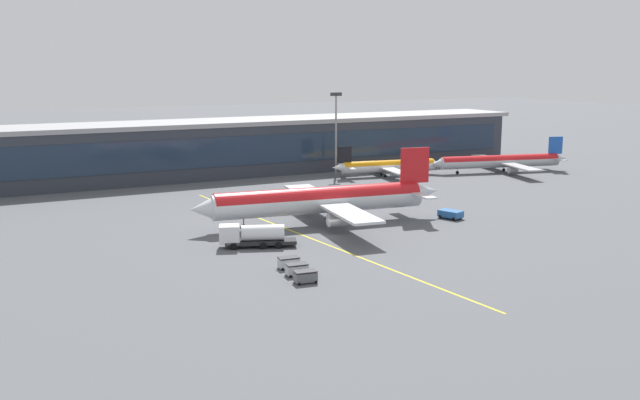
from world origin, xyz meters
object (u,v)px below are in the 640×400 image
at_px(baggage_cart_0, 305,276).
at_px(baggage_cart_1, 297,269).
at_px(main_airliner, 321,200).
at_px(baggage_cart_2, 289,262).
at_px(commuter_jet_near, 501,161).
at_px(pushback_tug, 450,214).
at_px(commuter_jet_far, 388,166).
at_px(fuel_tanker, 252,235).

height_order(baggage_cart_0, baggage_cart_1, same).
distance_m(main_airliner, baggage_cart_0, 30.89).
distance_m(baggage_cart_2, commuter_jet_near, 93.80).
bearing_deg(pushback_tug, main_airliner, 164.69).
bearing_deg(baggage_cart_0, baggage_cart_1, 83.18).
xyz_separation_m(main_airliner, commuter_jet_far, (36.89, 37.63, -1.64)).
relative_size(pushback_tug, baggage_cart_0, 1.54).
bearing_deg(main_airliner, commuter_jet_near, 25.22).
distance_m(fuel_tanker, commuter_jet_far, 69.37).
distance_m(fuel_tanker, baggage_cart_1, 15.02).
relative_size(fuel_tanker, baggage_cart_2, 3.90).
relative_size(baggage_cart_2, commuter_jet_far, 0.10).
bearing_deg(fuel_tanker, baggage_cart_1, -90.74).
relative_size(main_airliner, baggage_cart_1, 15.02).
bearing_deg(baggage_cart_0, commuter_jet_near, 35.31).
xyz_separation_m(fuel_tanker, baggage_cart_0, (-0.57, -18.17, -0.96)).
bearing_deg(commuter_jet_near, commuter_jet_far, 164.84).
xyz_separation_m(main_airliner, pushback_tug, (21.35, -5.84, -3.21)).
bearing_deg(commuter_jet_near, main_airliner, -154.78).
xyz_separation_m(main_airliner, baggage_cart_2, (-14.97, -20.03, -3.28)).
distance_m(pushback_tug, commuter_jet_far, 46.20).
xyz_separation_m(pushback_tug, baggage_cart_1, (-36.70, -17.37, -0.07)).
bearing_deg(commuter_jet_near, baggage_cart_2, -147.59).
xyz_separation_m(pushback_tug, commuter_jet_near, (42.85, 36.08, 1.86)).
relative_size(baggage_cart_1, baggage_cart_2, 1.00).
bearing_deg(baggage_cart_0, main_airliner, 59.19).
height_order(baggage_cart_2, commuter_jet_near, commuter_jet_near).
distance_m(baggage_cart_0, commuter_jet_far, 82.88).
bearing_deg(commuter_jet_far, baggage_cart_0, -129.42).
distance_m(commuter_jet_far, commuter_jet_near, 28.30).
height_order(baggage_cart_2, commuter_jet_far, commuter_jet_far).
xyz_separation_m(pushback_tug, commuter_jet_far, (15.54, 43.47, 1.57)).
bearing_deg(fuel_tanker, main_airliner, 28.47).
xyz_separation_m(baggage_cart_0, baggage_cart_2, (0.76, 6.35, 0.00)).
bearing_deg(pushback_tug, baggage_cart_1, -154.68).
xyz_separation_m(baggage_cart_0, commuter_jet_far, (52.62, 64.02, 1.64)).
height_order(main_airliner, baggage_cart_2, main_airliner).
bearing_deg(commuter_jet_near, baggage_cart_1, -146.11).
distance_m(fuel_tanker, pushback_tug, 36.59).
height_order(main_airliner, baggage_cart_1, main_airliner).
xyz_separation_m(baggage_cart_2, commuter_jet_near, (79.17, 50.27, 1.93)).
height_order(baggage_cart_0, commuter_jet_far, commuter_jet_far).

